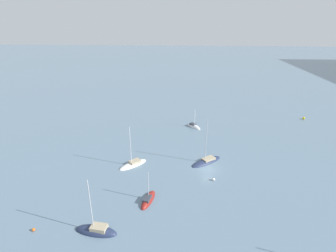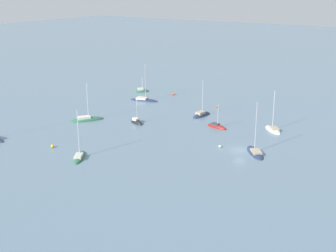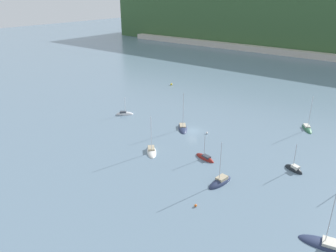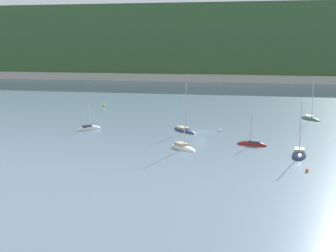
{
  "view_description": "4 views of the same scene",
  "coord_description": "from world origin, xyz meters",
  "px_view_note": "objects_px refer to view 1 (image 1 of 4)",
  "views": [
    {
      "loc": [
        50.33,
        -5.39,
        30.59
      ],
      "look_at": [
        -15.58,
        -9.89,
        3.76
      ],
      "focal_mm": 28.0,
      "sensor_mm": 36.0,
      "label": 1
    },
    {
      "loc": [
        -37.32,
        85.07,
        33.55
      ],
      "look_at": [
        15.3,
        4.11,
        3.82
      ],
      "focal_mm": 50.0,
      "sensor_mm": 36.0,
      "label": 2
    },
    {
      "loc": [
        47.01,
        -70.88,
        37.21
      ],
      "look_at": [
        -4.6,
        -5.34,
        2.1
      ],
      "focal_mm": 35.0,
      "sensor_mm": 36.0,
      "label": 3
    },
    {
      "loc": [
        13.44,
        -98.92,
        19.11
      ],
      "look_at": [
        -5.78,
        -5.98,
        2.08
      ],
      "focal_mm": 50.0,
      "sensor_mm": 36.0,
      "label": 4
    }
  ],
  "objects_px": {
    "mooring_buoy_1": "(34,230)",
    "mooring_buoy_2": "(304,118)",
    "sailboat_10": "(148,200)",
    "sailboat_6": "(206,162)",
    "sailboat_8": "(194,127)",
    "mooring_buoy_0": "(214,179)",
    "sailboat_4": "(96,231)",
    "sailboat_3": "(133,165)"
  },
  "relations": [
    {
      "from": "mooring_buoy_1",
      "to": "mooring_buoy_2",
      "type": "xyz_separation_m",
      "value": [
        -53.89,
        62.44,
        0.17
      ]
    },
    {
      "from": "sailboat_10",
      "to": "sailboat_6",
      "type": "bearing_deg",
      "value": -24.82
    },
    {
      "from": "sailboat_8",
      "to": "mooring_buoy_0",
      "type": "bearing_deg",
      "value": -32.54
    },
    {
      "from": "sailboat_10",
      "to": "mooring_buoy_1",
      "type": "xyz_separation_m",
      "value": [
        8.59,
        -16.82,
        0.18
      ]
    },
    {
      "from": "sailboat_4",
      "to": "mooring_buoy_2",
      "type": "distance_m",
      "value": 74.97
    },
    {
      "from": "sailboat_10",
      "to": "mooring_buoy_0",
      "type": "relative_size",
      "value": 11.27
    },
    {
      "from": "sailboat_4",
      "to": "sailboat_8",
      "type": "bearing_deg",
      "value": -102.94
    },
    {
      "from": "sailboat_10",
      "to": "mooring_buoy_1",
      "type": "height_order",
      "value": "sailboat_10"
    },
    {
      "from": "sailboat_10",
      "to": "mooring_buoy_1",
      "type": "distance_m",
      "value": 18.88
    },
    {
      "from": "sailboat_4",
      "to": "sailboat_8",
      "type": "height_order",
      "value": "sailboat_4"
    },
    {
      "from": "sailboat_10",
      "to": "mooring_buoy_2",
      "type": "bearing_deg",
      "value": -32.09
    },
    {
      "from": "sailboat_4",
      "to": "mooring_buoy_2",
      "type": "bearing_deg",
      "value": -127.48
    },
    {
      "from": "mooring_buoy_1",
      "to": "mooring_buoy_2",
      "type": "relative_size",
      "value": 0.6
    },
    {
      "from": "sailboat_6",
      "to": "mooring_buoy_0",
      "type": "distance_m",
      "value": 7.65
    },
    {
      "from": "mooring_buoy_2",
      "to": "sailboat_6",
      "type": "bearing_deg",
      "value": -48.18
    },
    {
      "from": "sailboat_4",
      "to": "sailboat_10",
      "type": "height_order",
      "value": "sailboat_4"
    },
    {
      "from": "mooring_buoy_0",
      "to": "mooring_buoy_2",
      "type": "height_order",
      "value": "mooring_buoy_2"
    },
    {
      "from": "sailboat_6",
      "to": "mooring_buoy_0",
      "type": "bearing_deg",
      "value": 57.83
    },
    {
      "from": "mooring_buoy_2",
      "to": "sailboat_4",
      "type": "bearing_deg",
      "value": -44.57
    },
    {
      "from": "sailboat_4",
      "to": "sailboat_10",
      "type": "bearing_deg",
      "value": -123.66
    },
    {
      "from": "sailboat_3",
      "to": "mooring_buoy_2",
      "type": "relative_size",
      "value": 12.06
    },
    {
      "from": "sailboat_4",
      "to": "mooring_buoy_0",
      "type": "distance_m",
      "value": 24.8
    },
    {
      "from": "mooring_buoy_0",
      "to": "mooring_buoy_2",
      "type": "bearing_deg",
      "value": 138.97
    },
    {
      "from": "mooring_buoy_2",
      "to": "sailboat_3",
      "type": "bearing_deg",
      "value": -56.97
    },
    {
      "from": "sailboat_6",
      "to": "sailboat_8",
      "type": "distance_m",
      "value": 21.35
    },
    {
      "from": "sailboat_4",
      "to": "mooring_buoy_1",
      "type": "bearing_deg",
      "value": 9.89
    },
    {
      "from": "sailboat_8",
      "to": "mooring_buoy_1",
      "type": "bearing_deg",
      "value": -69.41
    },
    {
      "from": "sailboat_3",
      "to": "sailboat_4",
      "type": "distance_m",
      "value": 20.48
    },
    {
      "from": "sailboat_3",
      "to": "sailboat_4",
      "type": "relative_size",
      "value": 0.98
    },
    {
      "from": "sailboat_8",
      "to": "sailboat_4",
      "type": "bearing_deg",
      "value": -59.28
    },
    {
      "from": "sailboat_3",
      "to": "sailboat_6",
      "type": "bearing_deg",
      "value": 143.71
    },
    {
      "from": "mooring_buoy_0",
      "to": "sailboat_10",
      "type": "bearing_deg",
      "value": -59.92
    },
    {
      "from": "sailboat_6",
      "to": "sailboat_10",
      "type": "relative_size",
      "value": 1.71
    },
    {
      "from": "mooring_buoy_1",
      "to": "mooring_buoy_2",
      "type": "bearing_deg",
      "value": 130.8
    },
    {
      "from": "mooring_buoy_1",
      "to": "sailboat_3",
      "type": "bearing_deg",
      "value": 150.82
    },
    {
      "from": "sailboat_4",
      "to": "mooring_buoy_0",
      "type": "height_order",
      "value": "sailboat_4"
    },
    {
      "from": "sailboat_4",
      "to": "mooring_buoy_2",
      "type": "xyz_separation_m",
      "value": [
        -53.41,
        52.6,
        0.32
      ]
    },
    {
      "from": "mooring_buoy_0",
      "to": "sailboat_4",
      "type": "bearing_deg",
      "value": -51.77
    },
    {
      "from": "sailboat_3",
      "to": "sailboat_8",
      "type": "distance_m",
      "value": 27.7
    },
    {
      "from": "sailboat_6",
      "to": "sailboat_10",
      "type": "distance_m",
      "value": 18.81
    },
    {
      "from": "sailboat_4",
      "to": "sailboat_10",
      "type": "xyz_separation_m",
      "value": [
        -8.11,
        6.98,
        -0.04
      ]
    },
    {
      "from": "sailboat_4",
      "to": "sailboat_8",
      "type": "distance_m",
      "value": 46.98
    }
  ]
}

